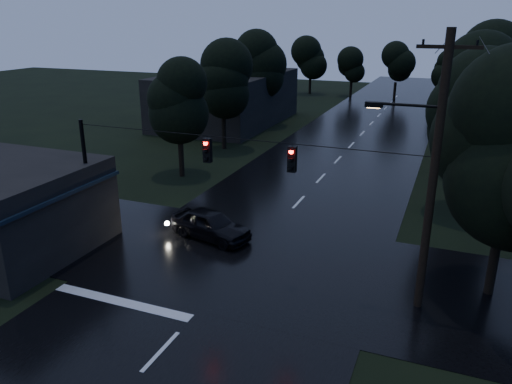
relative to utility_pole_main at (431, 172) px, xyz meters
The scene contains 14 objects.
main_road 21.06m from the utility_pole_main, 111.30° to the left, with size 12.00×120.00×0.02m, color black.
cross_street 9.14m from the utility_pole_main, behind, with size 60.00×9.00×0.02m, color black.
building_far_left 36.15m from the utility_pole_main, 126.44° to the left, with size 10.00×16.00×5.00m, color black.
utility_pole_main is the anchor object (origin of this frame).
utility_pole_far 17.08m from the utility_pole_main, 87.00° to the left, with size 2.00×0.30×7.50m.
anchor_pole_left 15.08m from the utility_pole_main, behind, with size 0.18×0.18×6.00m, color black.
span_signals 6.85m from the utility_pole_main, behind, with size 15.00×0.37×1.12m.
tree_left_a 19.76m from the utility_pole_main, 146.16° to the left, with size 3.92×3.92×8.26m.
tree_left_b 25.50m from the utility_pole_main, 131.84° to the left, with size 4.20×4.20×8.85m.
tree_left_c 33.94m from the utility_pole_main, 121.27° to the left, with size 4.48×4.48×9.44m.
tree_right_a 11.12m from the utility_pole_main, 81.77° to the left, with size 4.20×4.20×8.85m.
tree_right_b 19.14m from the utility_pole_main, 83.42° to the left, with size 4.48×4.48×9.44m.
tree_right_c 29.16m from the utility_pole_main, 84.50° to the left, with size 4.76×4.76×10.03m.
car 11.22m from the utility_pole_main, 165.41° to the left, with size 1.71×4.24×1.44m, color black.
Camera 1 is at (7.96, -6.44, 10.26)m, focal length 35.00 mm.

